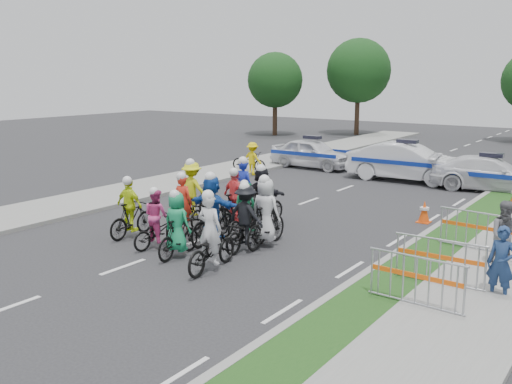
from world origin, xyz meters
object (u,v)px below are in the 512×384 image
Objects in this scene: rider_1 at (178,231)px; rider_5 at (212,214)px; barrier_1 at (439,264)px; barrier_0 at (416,283)px; rider_10 at (193,197)px; rider_9 at (236,204)px; parked_bike at (249,162)px; rider_6 at (184,214)px; police_car_2 at (490,174)px; rider_11 at (262,200)px; cone_0 at (424,212)px; rider_2 at (157,225)px; police_car_0 at (312,153)px; spectator_1 at (506,236)px; police_car_1 at (406,162)px; rider_0 at (211,244)px; rider_7 at (266,219)px; tree_0 at (275,80)px; barrier_2 at (476,233)px; marshal_hiviz at (253,159)px; rider_3 at (131,214)px; rider_12 at (245,198)px; spectator_0 at (501,263)px; rider_4 at (246,224)px; tree_3 at (359,71)px; rider_8 at (246,215)px.

rider_1 is 1.44m from rider_5.
rider_1 is 0.89× the size of barrier_1.
rider_10 is at bearing 161.10° from barrier_0.
rider_9 is 10.18m from parked_bike.
rider_6 is 0.40× the size of police_car_2.
rider_11 reaches higher than cone_0.
rider_2 reaches higher than police_car_2.
rider_9 is 0.43× the size of police_car_0.
cone_0 is (4.99, 6.76, -0.29)m from rider_2.
rider_11 is (1.28, 2.14, 0.19)m from rider_6.
spectator_1 is at bearing -174.16° from police_car_2.
rider_2 is at bearing 92.98° from rider_6.
police_car_1 is 2.75× the size of parked_bike.
parked_bike is (-4.94, 10.05, -0.13)m from rider_6.
rider_0 is 4.85m from rider_10.
rider_6 is at bearing 77.87° from rider_9.
rider_9 is 1.59m from rider_10.
tree_0 is (-15.86, 24.56, 3.42)m from rider_7.
rider_10 reaches higher than barrier_0.
rider_7 is 5.51m from barrier_2.
rider_1 is at bearing 120.09° from rider_6.
rider_10 is at bearing -38.11° from rider_5.
barrier_2 is (6.14, 0.89, -0.25)m from rider_11.
marshal_hiviz reaches higher than barrier_2.
police_car_1 is at bearing 115.16° from cone_0.
rider_3 is 0.87× the size of rider_12.
rider_1 is 8.10m from cone_0.
rider_7 is 1.08× the size of parked_bike.
rider_5 is at bearing 175.13° from spectator_1.
barrier_1 is (6.18, 0.21, -0.28)m from rider_5.
spectator_0 is at bearing 174.40° from rider_7.
rider_5 reaches higher than spectator_0.
rider_4 is at bearing -178.71° from rider_5.
rider_4 is at bearing 131.14° from rider_12.
barrier_2 is 0.27× the size of tree_3.
rider_2 is 11.66m from marshal_hiviz.
barrier_1 is at bearing -133.43° from parked_bike.
rider_6 is at bearing 115.55° from rider_10.
marshal_hiviz is (-3.20, 10.47, 0.07)m from rider_3.
tree_0 reaches higher than rider_11.
rider_10 is 0.32× the size of tree_0.
barrier_2 is 14.23m from parked_bike.
rider_8 is 1.09× the size of marshal_hiviz.
rider_10 is 1.02× the size of barrier_0.
marshal_hiviz is at bearing -54.99° from rider_4.
spectator_1 is at bearing -164.42° from rider_9.
barrier_0 is (6.18, -1.24, -0.28)m from rider_5.
marshal_hiviz is at bearing -138.43° from parked_bike.
rider_7 is (1.34, 0.64, -0.08)m from rider_5.
barrier_0 is at bearing 166.02° from rider_4.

